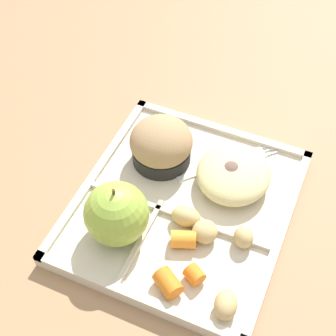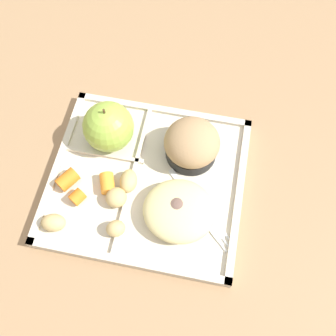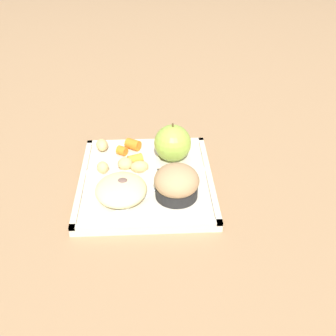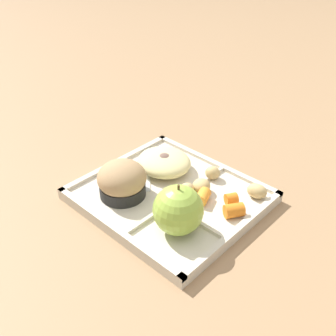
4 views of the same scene
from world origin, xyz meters
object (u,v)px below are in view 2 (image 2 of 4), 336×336
object	(u,v)px
green_apple	(108,127)
bran_muffin	(192,144)
lunch_tray	(147,181)
plastic_fork	(204,214)

from	to	relation	value
green_apple	bran_muffin	xyz separation A→B (m)	(0.13, 0.00, -0.01)
lunch_tray	bran_muffin	bearing A→B (deg)	44.38
green_apple	lunch_tray	bearing A→B (deg)	-39.12
green_apple	bran_muffin	distance (m)	0.13
plastic_fork	lunch_tray	bearing A→B (deg)	158.10
green_apple	plastic_fork	xyz separation A→B (m)	(0.17, -0.10, -0.04)
lunch_tray	green_apple	xyz separation A→B (m)	(-0.07, 0.06, 0.05)
lunch_tray	green_apple	distance (m)	0.10
green_apple	plastic_fork	size ratio (longest dim) A/B	0.74
bran_muffin	lunch_tray	bearing A→B (deg)	-135.62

